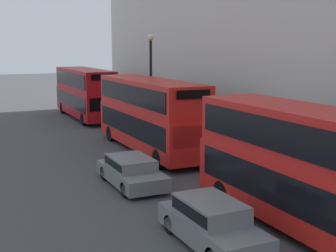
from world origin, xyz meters
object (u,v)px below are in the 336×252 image
object	(u,v)px
bus_second_in_queue	(149,112)
car_hatchback	(131,170)
car_dark_sedan	(212,222)
bus_third_in_queue	(85,91)
bus_leading	(315,167)

from	to	relation	value
bus_second_in_queue	car_hatchback	xyz separation A→B (m)	(-3.40, -5.91, -1.66)
car_dark_sedan	bus_second_in_queue	bearing A→B (deg)	75.25
bus_third_in_queue	car_dark_sedan	world-z (taller)	bus_third_in_queue
car_dark_sedan	bus_leading	bearing A→B (deg)	-12.68
bus_second_in_queue	bus_third_in_queue	xyz separation A→B (m)	(0.00, 14.08, -0.02)
bus_second_in_queue	car_hatchback	bearing A→B (deg)	-119.91
bus_third_in_queue	car_hatchback	size ratio (longest dim) A/B	2.39
car_hatchback	bus_second_in_queue	bearing A→B (deg)	60.09
bus_leading	car_dark_sedan	distance (m)	3.81
car_hatchback	car_dark_sedan	bearing A→B (deg)	-90.00
bus_leading	bus_second_in_queue	distance (m)	13.68
car_dark_sedan	car_hatchback	distance (m)	7.00
bus_third_in_queue	car_hatchback	distance (m)	20.34
car_dark_sedan	car_hatchback	bearing A→B (deg)	90.00
bus_third_in_queue	car_hatchback	xyz separation A→B (m)	(-3.40, -19.99, -1.64)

